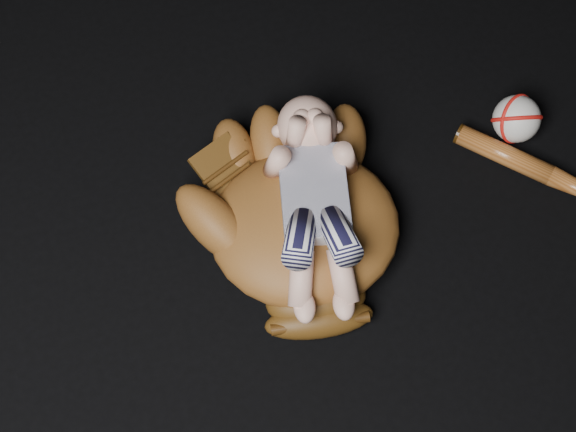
% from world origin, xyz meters
% --- Properties ---
extents(baseball_glove, '(0.45, 0.50, 0.14)m').
position_xyz_m(baseball_glove, '(-0.16, 0.10, 0.07)').
color(baseball_glove, brown).
rests_on(baseball_glove, ground).
extents(newborn_baby, '(0.25, 0.40, 0.15)m').
position_xyz_m(newborn_baby, '(-0.15, 0.10, 0.13)').
color(newborn_baby, '#E1A891').
rests_on(newborn_baby, baseball_glove).
extents(baseball_bat, '(0.29, 0.31, 0.04)m').
position_xyz_m(baseball_bat, '(0.29, 0.07, 0.02)').
color(baseball_bat, brown).
rests_on(baseball_bat, ground).
extents(baseball, '(0.09, 0.09, 0.08)m').
position_xyz_m(baseball, '(0.26, 0.19, 0.04)').
color(baseball, silver).
rests_on(baseball, ground).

